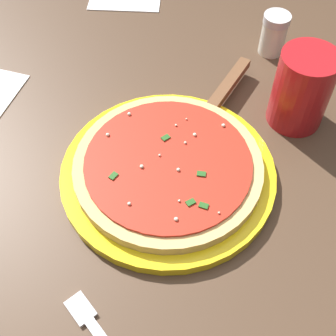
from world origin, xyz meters
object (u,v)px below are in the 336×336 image
Objects in this scene: pizza_server at (217,101)px; parmesan_shaker at (274,34)px; cup_tall_drink at (302,89)px; pizza at (168,166)px; serving_plate at (168,173)px.

parmesan_shaker reaches higher than pizza_server.
cup_tall_drink is 1.64× the size of parmesan_shaker.
parmesan_shaker reaches higher than pizza.
cup_tall_drink reaches higher than pizza.
serving_plate is 4.08× the size of parmesan_shaker.
pizza is at bearing 161.04° from parmesan_shaker.
serving_plate is at bearing 134.56° from cup_tall_drink.
cup_tall_drink is at bearing -83.88° from pizza_server.
pizza_server is 0.13m from cup_tall_drink.
cup_tall_drink is (0.01, -0.12, 0.04)m from pizza_server.
pizza_server is at bearing -15.89° from serving_plate.
pizza is at bearing 134.56° from cup_tall_drink.
pizza is at bearing 164.11° from pizza_server.
pizza is 2.16× the size of cup_tall_drink.
cup_tall_drink is 0.17m from parmesan_shaker.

